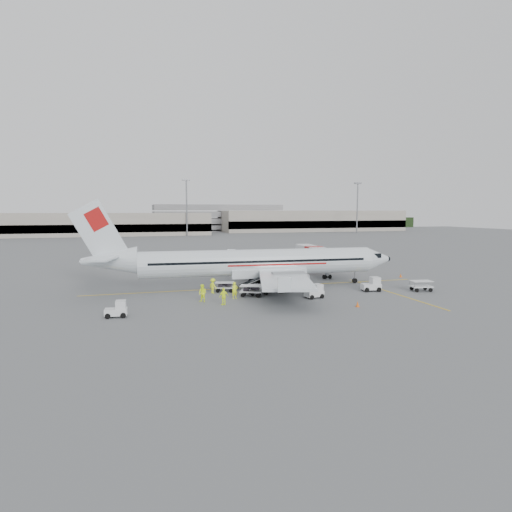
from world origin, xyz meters
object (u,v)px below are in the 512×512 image
object	(u,v)px
belt_loader	(257,280)
tug_fore	(371,284)
tug_aft	(116,309)
tug_mid	(314,291)
jet_bridge	(314,260)
aircraft	(259,245)

from	to	relation	value
belt_loader	tug_fore	world-z (taller)	belt_loader
tug_aft	tug_fore	bearing A→B (deg)	12.97
tug_mid	jet_bridge	bearing A→B (deg)	55.82
aircraft	belt_loader	bearing A→B (deg)	-109.43
jet_bridge	belt_loader	xyz separation A→B (m)	(-12.61, -11.46, -0.83)
jet_bridge	aircraft	bearing A→B (deg)	-136.91
jet_bridge	tug_mid	xyz separation A→B (m)	(-7.79, -17.96, -1.34)
tug_aft	tug_mid	bearing A→B (deg)	11.55
tug_fore	tug_mid	distance (m)	8.57
tug_mid	tug_aft	bearing A→B (deg)	177.32
belt_loader	tug_mid	bearing A→B (deg)	-54.92
tug_mid	tug_fore	bearing A→B (deg)	2.28
belt_loader	tug_aft	distance (m)	18.81
belt_loader	tug_mid	world-z (taller)	belt_loader
belt_loader	tug_fore	xyz separation A→B (m)	(13.17, -4.57, -0.42)
tug_fore	tug_aft	size ratio (longest dim) A/B	1.13
aircraft	tug_mid	size ratio (longest dim) A/B	19.77
jet_bridge	tug_aft	world-z (taller)	jet_bridge
jet_bridge	tug_fore	distance (m)	16.09
tug_aft	aircraft	bearing A→B (deg)	37.40
aircraft	jet_bridge	world-z (taller)	aircraft
tug_fore	aircraft	bearing A→B (deg)	160.42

